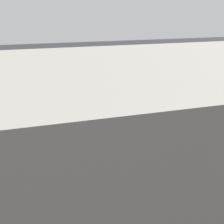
{
  "coord_description": "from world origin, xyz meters",
  "views": [
    {
      "loc": [
        4.87,
        11.49,
        5.45
      ],
      "look_at": [
        2.02,
        1.24,
        0.9
      ],
      "focal_mm": 40.0,
      "sensor_mm": 36.0,
      "label": 1
    }
  ],
  "objects_px": {
    "moving_hatchback": "(148,95)",
    "fire_hydrant": "(89,139)",
    "pedestrian": "(62,139)",
    "sign_post": "(66,131)"
  },
  "relations": [
    {
      "from": "pedestrian",
      "to": "fire_hydrant",
      "type": "bearing_deg",
      "value": -168.26
    },
    {
      "from": "fire_hydrant",
      "to": "sign_post",
      "type": "bearing_deg",
      "value": 54.22
    },
    {
      "from": "moving_hatchback",
      "to": "fire_hydrant",
      "type": "distance_m",
      "value": 4.65
    },
    {
      "from": "fire_hydrant",
      "to": "pedestrian",
      "type": "height_order",
      "value": "pedestrian"
    },
    {
      "from": "sign_post",
      "to": "pedestrian",
      "type": "bearing_deg",
      "value": -83.41
    },
    {
      "from": "fire_hydrant",
      "to": "pedestrian",
      "type": "relative_size",
      "value": 0.66
    },
    {
      "from": "moving_hatchback",
      "to": "sign_post",
      "type": "bearing_deg",
      "value": 40.58
    },
    {
      "from": "fire_hydrant",
      "to": "sign_post",
      "type": "distance_m",
      "value": 2.05
    },
    {
      "from": "fire_hydrant",
      "to": "pedestrian",
      "type": "xyz_separation_m",
      "value": [
        1.12,
        0.23,
        0.28
      ]
    },
    {
      "from": "sign_post",
      "to": "moving_hatchback",
      "type": "bearing_deg",
      "value": -139.42
    }
  ]
}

